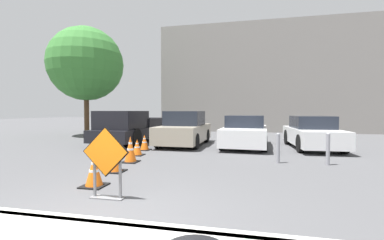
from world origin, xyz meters
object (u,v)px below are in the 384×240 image
(traffic_cone_nearest, at_px, (94,171))
(traffic_cone_third, at_px, (130,150))
(traffic_cone_fourth, at_px, (137,148))
(parked_car_nearest, at_px, (184,130))
(bollard_second, at_px, (328,148))
(bollard_nearest, at_px, (278,147))
(traffic_cone_fifth, at_px, (145,143))
(parked_car_third, at_px, (312,133))
(pickup_truck, at_px, (131,128))
(parked_car_second, at_px, (245,132))
(road_closed_sign, at_px, (106,159))
(traffic_cone_second, at_px, (115,158))

(traffic_cone_nearest, height_order, traffic_cone_third, traffic_cone_third)
(traffic_cone_fourth, bearing_deg, traffic_cone_nearest, -79.14)
(traffic_cone_fourth, bearing_deg, parked_car_nearest, 72.76)
(traffic_cone_third, relative_size, traffic_cone_fourth, 1.39)
(bollard_second, bearing_deg, bollard_nearest, 180.00)
(traffic_cone_fifth, bearing_deg, traffic_cone_third, -77.29)
(bollard_second, bearing_deg, parked_car_third, 83.89)
(parked_car_third, xyz_separation_m, bollard_second, (-0.39, -3.63, -0.14))
(traffic_cone_nearest, distance_m, traffic_cone_fourth, 3.89)
(bollard_nearest, bearing_deg, parked_car_nearest, 137.34)
(pickup_truck, height_order, parked_car_second, pickup_truck)
(traffic_cone_nearest, distance_m, traffic_cone_third, 2.62)
(traffic_cone_third, height_order, parked_car_second, parked_car_second)
(road_closed_sign, height_order, pickup_truck, pickup_truck)
(road_closed_sign, bearing_deg, traffic_cone_nearest, 135.91)
(parked_car_second, bearing_deg, parked_car_third, -175.95)
(traffic_cone_fifth, height_order, parked_car_nearest, parked_car_nearest)
(traffic_cone_fifth, height_order, bollard_nearest, bollard_nearest)
(traffic_cone_fourth, bearing_deg, parked_car_third, 25.89)
(parked_car_nearest, xyz_separation_m, parked_car_second, (2.85, 0.02, -0.07))
(bollard_nearest, bearing_deg, road_closed_sign, -130.29)
(pickup_truck, bearing_deg, traffic_cone_fifth, 129.63)
(traffic_cone_third, bearing_deg, parked_car_nearest, 81.47)
(pickup_truck, bearing_deg, road_closed_sign, 114.78)
(traffic_cone_third, relative_size, traffic_cone_fifth, 1.27)
(traffic_cone_second, relative_size, pickup_truck, 0.13)
(parked_car_second, xyz_separation_m, bollard_nearest, (1.04, -3.60, -0.16))
(traffic_cone_fourth, xyz_separation_m, parked_car_second, (3.85, 3.22, 0.38))
(parked_car_nearest, height_order, bollard_second, parked_car_nearest)
(traffic_cone_fifth, height_order, pickup_truck, pickup_truck)
(traffic_cone_fourth, height_order, parked_car_third, parked_car_third)
(pickup_truck, xyz_separation_m, parked_car_nearest, (2.87, -0.18, -0.01))
(traffic_cone_third, bearing_deg, traffic_cone_nearest, -81.13)
(parked_car_nearest, distance_m, parked_car_third, 5.71)
(traffic_cone_nearest, xyz_separation_m, bollard_second, (5.58, 3.44, 0.19))
(traffic_cone_fifth, bearing_deg, traffic_cone_second, -78.97)
(traffic_cone_fourth, height_order, parked_car_second, parked_car_second)
(traffic_cone_third, relative_size, parked_car_third, 0.20)
(traffic_cone_fourth, xyz_separation_m, bollard_second, (6.31, -0.38, 0.23))
(parked_car_third, bearing_deg, pickup_truck, -3.45)
(road_closed_sign, relative_size, parked_car_nearest, 0.32)
(traffic_cone_second, distance_m, pickup_truck, 6.36)
(traffic_cone_second, distance_m, traffic_cone_third, 1.29)
(parked_car_second, bearing_deg, road_closed_sign, 75.85)
(traffic_cone_second, xyz_separation_m, traffic_cone_fifth, (-0.73, 3.75, -0.04))
(traffic_cone_nearest, height_order, parked_car_second, parked_car_second)
(parked_car_second, bearing_deg, parked_car_nearest, 3.74)
(traffic_cone_third, xyz_separation_m, traffic_cone_fifth, (-0.56, 2.47, -0.09))
(bollard_nearest, bearing_deg, traffic_cone_nearest, -140.36)
(traffic_cone_nearest, xyz_separation_m, parked_car_second, (3.12, 7.04, 0.34))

